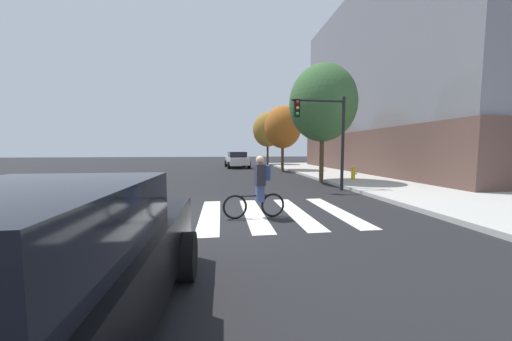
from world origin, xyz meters
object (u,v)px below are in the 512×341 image
object	(u,v)px
fire_hydrant	(353,173)
street_tree_near	(323,103)
street_tree_far	(268,130)
street_tree_mid	(283,127)
sedan_near	(32,282)
traffic_light_near	(326,127)
cyclist	(259,187)
sedan_mid	(237,159)

from	to	relation	value
fire_hydrant	street_tree_near	xyz separation A→B (m)	(-1.81, 0.16, 3.85)
street_tree_far	street_tree_mid	bearing A→B (deg)	-91.88
sedan_near	traffic_light_near	size ratio (longest dim) A/B	1.10
cyclist	traffic_light_near	bearing A→B (deg)	49.13
street_tree_mid	sedan_mid	bearing A→B (deg)	126.16
street_tree_near	street_tree_mid	bearing A→B (deg)	92.35
fire_hydrant	street_tree_near	bearing A→B (deg)	174.87
street_tree_far	fire_hydrant	bearing A→B (deg)	-83.67
street_tree_near	cyclist	bearing A→B (deg)	-123.55
sedan_near	cyclist	xyz separation A→B (m)	(2.48, 4.66, 0.02)
sedan_mid	fire_hydrant	size ratio (longest dim) A/B	6.21
street_tree_near	street_tree_far	bearing A→B (deg)	90.13
sedan_near	traffic_light_near	world-z (taller)	traffic_light_near
street_tree_near	sedan_mid	bearing A→B (deg)	107.09
sedan_mid	street_tree_near	world-z (taller)	street_tree_near
cyclist	street_tree_near	xyz separation A→B (m)	(4.54, 6.85, 3.53)
fire_hydrant	street_tree_mid	distance (m)	8.89
sedan_near	sedan_mid	bearing A→B (deg)	82.75
street_tree_mid	street_tree_near	bearing A→B (deg)	-87.65
cyclist	street_tree_far	bearing A→B (deg)	79.08
sedan_near	fire_hydrant	world-z (taller)	sedan_near
street_tree_far	cyclist	bearing A→B (deg)	-100.92
fire_hydrant	street_tree_far	bearing A→B (deg)	96.33
cyclist	fire_hydrant	size ratio (longest dim) A/B	2.19
street_tree_near	sedan_near	bearing A→B (deg)	-121.38
sedan_mid	street_tree_mid	bearing A→B (deg)	-53.84
traffic_light_near	street_tree_near	world-z (taller)	street_tree_near
sedan_near	fire_hydrant	size ratio (longest dim) A/B	5.92
cyclist	street_tree_near	distance (m)	8.95
fire_hydrant	cyclist	bearing A→B (deg)	-133.55
cyclist	fire_hydrant	xyz separation A→B (m)	(6.36, 6.69, -0.31)
street_tree_near	street_tree_far	world-z (taller)	street_tree_near
cyclist	fire_hydrant	bearing A→B (deg)	46.45
street_tree_mid	fire_hydrant	bearing A→B (deg)	-75.07
traffic_light_near	fire_hydrant	xyz separation A→B (m)	(2.74, 2.50, -2.33)
sedan_near	traffic_light_near	distance (m)	10.93
street_tree_near	traffic_light_near	bearing A→B (deg)	-109.09
traffic_light_near	street_tree_far	xyz separation A→B (m)	(0.89, 19.18, 1.34)
traffic_light_near	street_tree_near	xyz separation A→B (m)	(0.92, 2.66, 1.52)
street_tree_mid	street_tree_far	bearing A→B (deg)	88.12
street_tree_near	street_tree_far	distance (m)	16.51
street_tree_near	street_tree_mid	world-z (taller)	street_tree_near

